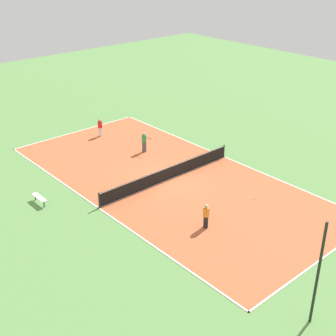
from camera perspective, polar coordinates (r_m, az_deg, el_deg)
ground_plane at (r=31.81m, az=0.00°, el=-1.46°), size 80.00×80.00×0.00m
court_surface at (r=31.81m, az=0.00°, el=-1.44°), size 11.40×23.72×0.02m
tennis_net at (r=31.57m, az=0.00°, el=-0.61°), size 11.20×0.10×1.00m
bench at (r=29.93m, az=-15.42°, el=-3.53°), size 0.36×1.44×0.45m
player_center_orange at (r=26.34m, az=4.67°, el=-5.67°), size 0.51×0.51×1.51m
player_far_green at (r=35.70m, az=-2.92°, el=3.35°), size 0.55×0.98×1.61m
player_coach_red at (r=39.08m, az=-8.29°, el=5.04°), size 0.37×0.37×1.51m
tennis_ball_left_sideline at (r=31.87m, az=-1.95°, el=-1.30°), size 0.07×0.07×0.07m
tennis_ball_midcourt at (r=29.89m, az=10.40°, el=-3.73°), size 0.07×0.07×0.07m
fence_post_back_right at (r=20.31m, az=17.81°, el=-12.26°), size 0.12×0.12×5.01m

